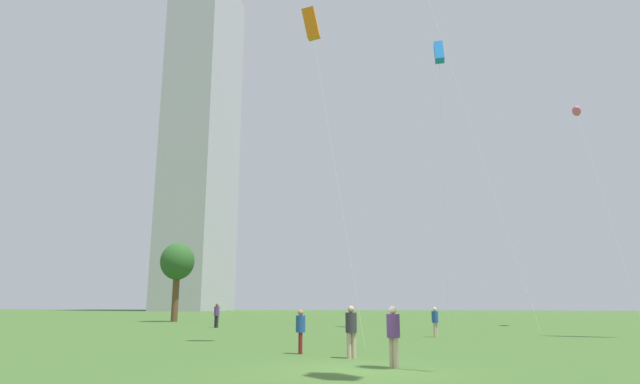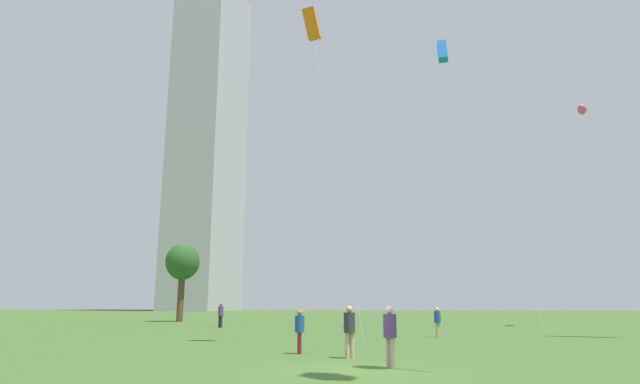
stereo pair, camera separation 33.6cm
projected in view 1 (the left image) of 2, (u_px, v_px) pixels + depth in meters
The scene contains 11 objects.
ground at pixel (360, 370), 14.27m from camera, with size 280.00×280.00×0.00m, color #3D6028.
person_standing_1 at pixel (435, 320), 28.70m from camera, with size 0.36×0.36×1.62m.
person_standing_2 at pixel (393, 332), 15.01m from camera, with size 0.39×0.39×1.74m.
person_standing_4 at pixel (351, 328), 17.64m from camera, with size 0.39×0.39×1.74m.
person_standing_5 at pixel (217, 314), 40.04m from camera, with size 0.41×0.41×1.84m.
person_standing_6 at pixel (301, 328), 19.17m from camera, with size 0.35×0.35×1.58m.
kite_flying_0 at pixel (439, 53), 41.79m from camera, with size 0.77×3.58×22.68m.
kite_flying_5 at pixel (577, 111), 43.93m from camera, with size 1.58×7.01×18.30m.
kite_flying_8 at pixel (311, 24), 26.10m from camera, with size 3.06×2.04×16.49m.
park_tree_0 at pixel (177, 263), 54.33m from camera, with size 3.53×3.53×8.09m.
distant_highrise_0 at pixel (203, 138), 149.58m from camera, with size 14.22×25.51×97.82m, color #A8A8AD.
Camera 1 is at (1.70, -14.94, 1.80)m, focal length 29.02 mm.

